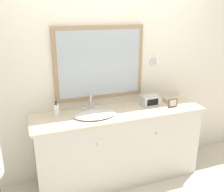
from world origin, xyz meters
TOP-DOWN VIEW (x-y plane):
  - ground_plane at (0.00, 0.00)m, footprint 14.00×14.00m
  - wall_back at (-0.00, 0.60)m, footprint 8.00×0.18m
  - vanity_counter at (0.00, 0.30)m, footprint 2.02×0.55m
  - sink_basin at (-0.30, 0.28)m, footprint 0.47×0.36m
  - soap_bottle at (-0.70, 0.41)m, footprint 0.06×0.06m
  - appliance_box at (0.43, 0.36)m, footprint 0.21×0.15m
  - picture_frame at (0.65, 0.21)m, footprint 0.12×0.01m
  - hand_towel_near_sink at (0.72, 0.38)m, footprint 0.14×0.11m
  - metal_tray at (0.83, 0.20)m, footprint 0.18×0.11m

SIDE VIEW (x-z plane):
  - ground_plane at x=0.00m, z-range 0.00..0.00m
  - vanity_counter at x=0.00m, z-range 0.00..0.91m
  - metal_tray at x=0.83m, z-range 0.91..0.92m
  - sink_basin at x=-0.30m, z-range 0.82..1.03m
  - hand_towel_near_sink at x=0.72m, z-range 0.91..0.96m
  - picture_frame at x=0.65m, z-range 0.91..1.02m
  - appliance_box at x=0.43m, z-range 0.91..1.03m
  - soap_bottle at x=-0.70m, z-range 0.89..1.07m
  - wall_back at x=0.00m, z-range 0.00..2.55m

